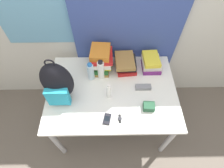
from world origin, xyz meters
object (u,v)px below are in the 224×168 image
object	(u,v)px
water_bottle	(91,72)
wristwatch	(120,119)
book_stack_center	(126,63)
cell_phone	(107,119)
book_stack_right	(151,63)
sunglasses_case	(143,87)
backpack	(57,83)
camera_pouch	(149,107)
sports_bottle	(101,70)
sunscreen_bottle	(109,91)
book_stack_left	(101,59)

from	to	relation	value
water_bottle	wristwatch	bearing A→B (deg)	-59.45
book_stack_center	cell_phone	distance (m)	0.62
book_stack_right	sunglasses_case	xyz separation A→B (m)	(-0.11, -0.27, -0.05)
backpack	camera_pouch	distance (m)	0.82
sports_bottle	water_bottle	bearing A→B (deg)	-171.86
book_stack_center	water_bottle	xyz separation A→B (m)	(-0.35, -0.13, 0.03)
sunscreen_bottle	wristwatch	size ratio (longest dim) A/B	2.34
backpack	book_stack_left	distance (m)	0.51
book_stack_center	sunglasses_case	distance (m)	0.31
backpack	cell_phone	size ratio (longest dim) A/B	4.36
sunglasses_case	cell_phone	bearing A→B (deg)	-137.51
book_stack_center	camera_pouch	world-z (taller)	book_stack_center
book_stack_left	book_stack_center	size ratio (longest dim) A/B	1.06
sunscreen_bottle	camera_pouch	distance (m)	0.38
book_stack_right	sunscreen_bottle	bearing A→B (deg)	-140.81
backpack	sunscreen_bottle	distance (m)	0.45
backpack	book_stack_right	distance (m)	0.95
water_bottle	sunscreen_bottle	bearing A→B (deg)	-51.88
sports_bottle	cell_phone	bearing A→B (deg)	-82.90
book_stack_center	camera_pouch	xyz separation A→B (m)	(0.18, -0.49, -0.03)
wristwatch	backpack	bearing A→B (deg)	155.37
water_bottle	book_stack_center	bearing A→B (deg)	20.49
book_stack_right	camera_pouch	distance (m)	0.50
book_stack_left	camera_pouch	size ratio (longest dim) A/B	2.67
backpack	book_stack_center	distance (m)	0.71
sports_bottle	wristwatch	bearing A→B (deg)	-70.21
sunscreen_bottle	camera_pouch	world-z (taller)	sunscreen_bottle
water_bottle	wristwatch	size ratio (longest dim) A/B	2.60
sunglasses_case	camera_pouch	size ratio (longest dim) A/B	1.43
cell_phone	sunglasses_case	bearing A→B (deg)	42.49
backpack	book_stack_center	size ratio (longest dim) A/B	1.85
cell_phone	sunglasses_case	size ratio (longest dim) A/B	0.75
backpack	book_stack_right	size ratio (longest dim) A/B	2.08
backpack	wristwatch	size ratio (longest dim) A/B	6.08
backpack	sunscreen_bottle	bearing A→B (deg)	-1.45
book_stack_center	sunglasses_case	xyz separation A→B (m)	(0.16, -0.27, -0.05)
sunscreen_bottle	cell_phone	world-z (taller)	sunscreen_bottle
backpack	wristwatch	bearing A→B (deg)	-24.63
sports_bottle	wristwatch	distance (m)	0.51
sports_bottle	cell_phone	size ratio (longest dim) A/B	2.04
sunglasses_case	wristwatch	world-z (taller)	sunglasses_case
book_stack_center	camera_pouch	distance (m)	0.52
backpack	wristwatch	distance (m)	0.62
sports_bottle	sunscreen_bottle	size ratio (longest dim) A/B	1.21
book_stack_right	sports_bottle	xyz separation A→B (m)	(-0.52, -0.12, 0.04)
book_stack_center	cell_phone	xyz separation A→B (m)	(-0.19, -0.59, -0.06)
sunscreen_bottle	camera_pouch	xyz separation A→B (m)	(0.36, -0.13, -0.06)
book_stack_left	book_stack_center	bearing A→B (deg)	-1.59
book_stack_left	book_stack_right	size ratio (longest dim) A/B	1.19
book_stack_left	backpack	bearing A→B (deg)	-135.87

